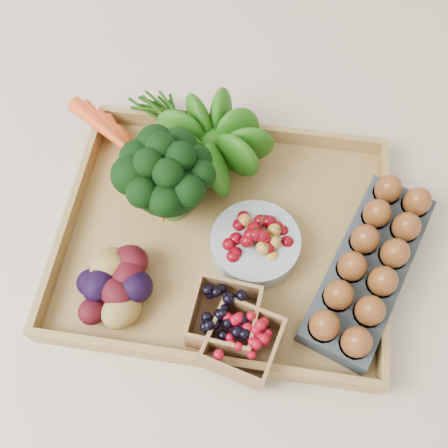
# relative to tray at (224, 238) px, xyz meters

# --- Properties ---
(ground) EXTENTS (4.00, 4.00, 0.00)m
(ground) POSITION_rel_tray_xyz_m (0.00, 0.00, -0.01)
(ground) COLOR beige
(ground) RESTS_ON ground
(tray) EXTENTS (0.55, 0.45, 0.01)m
(tray) POSITION_rel_tray_xyz_m (0.00, 0.00, 0.00)
(tray) COLOR #A48044
(tray) RESTS_ON ground
(carrots) EXTENTS (0.21, 0.15, 0.05)m
(carrots) POSITION_rel_tray_xyz_m (-0.19, 0.12, 0.03)
(carrots) COLOR #E54819
(carrots) RESTS_ON tray
(lettuce) EXTENTS (0.14, 0.14, 0.14)m
(lettuce) POSITION_rel_tray_xyz_m (-0.04, 0.15, 0.08)
(lettuce) COLOR #1A470B
(lettuce) RESTS_ON tray
(broccoli) EXTENTS (0.16, 0.16, 0.13)m
(broccoli) POSITION_rel_tray_xyz_m (-0.10, 0.04, 0.07)
(broccoli) COLOR black
(broccoli) RESTS_ON tray
(cherry_bowl) EXTENTS (0.15, 0.15, 0.04)m
(cherry_bowl) POSITION_rel_tray_xyz_m (0.06, -0.02, 0.03)
(cherry_bowl) COLOR #8C9EA5
(cherry_bowl) RESTS_ON tray
(egg_carton) EXTENTS (0.22, 0.34, 0.04)m
(egg_carton) POSITION_rel_tray_xyz_m (0.25, -0.03, 0.03)
(egg_carton) COLOR #333B41
(egg_carton) RESTS_ON tray
(potatoes) EXTENTS (0.15, 0.15, 0.09)m
(potatoes) POSITION_rel_tray_xyz_m (-0.16, -0.12, 0.05)
(potatoes) COLOR #37080F
(potatoes) RESTS_ON tray
(punnet_blackberry) EXTENTS (0.11, 0.11, 0.07)m
(punnet_blackberry) POSITION_rel_tray_xyz_m (0.02, -0.15, 0.04)
(punnet_blackberry) COLOR black
(punnet_blackberry) RESTS_ON tray
(punnet_raspberry) EXTENTS (0.12, 0.12, 0.07)m
(punnet_raspberry) POSITION_rel_tray_xyz_m (0.06, -0.19, 0.04)
(punnet_raspberry) COLOR maroon
(punnet_raspberry) RESTS_ON tray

